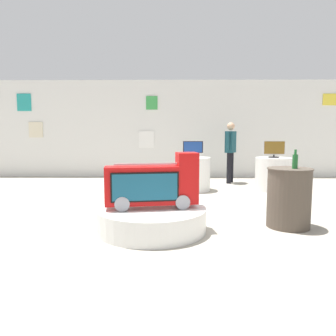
{
  "coord_description": "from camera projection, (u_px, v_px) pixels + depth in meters",
  "views": [
    {
      "loc": [
        -0.12,
        -4.65,
        1.33
      ],
      "look_at": [
        -0.18,
        0.33,
        0.78
      ],
      "focal_mm": 34.06,
      "sensor_mm": 36.0,
      "label": 1
    }
  ],
  "objects": [
    {
      "name": "novelty_firetruck_tv",
      "position": [
        153.0,
        185.0,
        4.3
      ],
      "size": [
        1.28,
        0.5,
        0.75
      ],
      "color": "gray",
      "rests_on": "main_display_pedestal"
    },
    {
      "name": "display_pedestal_left_rear",
      "position": [
        273.0,
        174.0,
        7.35
      ],
      "size": [
        0.81,
        0.81,
        0.77
      ],
      "primitive_type": "cylinder",
      "color": "silver",
      "rests_on": "ground"
    },
    {
      "name": "main_display_pedestal",
      "position": [
        152.0,
        219.0,
        4.35
      ],
      "size": [
        1.48,
        1.48,
        0.32
      ],
      "primitive_type": "cylinder",
      "color": "silver",
      "rests_on": "ground"
    },
    {
      "name": "bottle_on_side_table",
      "position": [
        295.0,
        161.0,
        4.37
      ],
      "size": [
        0.07,
        0.07,
        0.26
      ],
      "color": "#195926",
      "rests_on": "side_table_round"
    },
    {
      "name": "display_pedestal_center_rear",
      "position": [
        193.0,
        174.0,
        7.4
      ],
      "size": [
        0.81,
        0.81,
        0.77
      ],
      "primitive_type": "cylinder",
      "color": "silver",
      "rests_on": "ground"
    },
    {
      "name": "tv_on_center_rear",
      "position": [
        193.0,
        148.0,
        7.33
      ],
      "size": [
        0.46,
        0.18,
        0.38
      ],
      "color": "black",
      "rests_on": "display_pedestal_center_rear"
    },
    {
      "name": "side_table_round",
      "position": [
        289.0,
        197.0,
        4.49
      ],
      "size": [
        0.62,
        0.62,
        0.84
      ],
      "color": "#4C4238",
      "rests_on": "ground"
    },
    {
      "name": "back_wall_display",
      "position": [
        176.0,
        129.0,
        9.58
      ],
      "size": [
        12.77,
        0.13,
        2.89
      ],
      "color": "silver",
      "rests_on": "ground"
    },
    {
      "name": "ground_plane",
      "position": [
        180.0,
        222.0,
        4.77
      ],
      "size": [
        30.0,
        30.0,
        0.0
      ],
      "primitive_type": "plane",
      "color": "#A8A091"
    },
    {
      "name": "tv_on_left_rear",
      "position": [
        274.0,
        149.0,
        7.28
      ],
      "size": [
        0.5,
        0.24,
        0.39
      ],
      "color": "black",
      "rests_on": "display_pedestal_left_rear"
    },
    {
      "name": "shopper_browsing_near_truck",
      "position": [
        230.0,
        148.0,
        8.41
      ],
      "size": [
        0.35,
        0.51,
        1.6
      ],
      "color": "black",
      "rests_on": "ground"
    }
  ]
}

